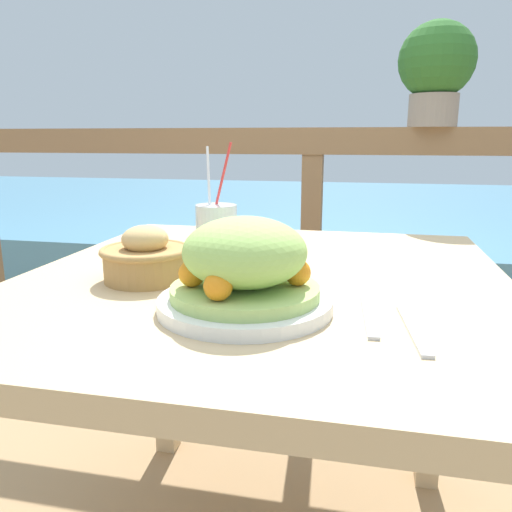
{
  "coord_description": "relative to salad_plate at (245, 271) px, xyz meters",
  "views": [
    {
      "loc": [
        0.18,
        -0.9,
        0.96
      ],
      "look_at": [
        0.01,
        -0.1,
        0.77
      ],
      "focal_mm": 35.0,
      "sensor_mm": 36.0,
      "label": 1
    }
  ],
  "objects": [
    {
      "name": "potted_plant",
      "position": [
        0.38,
        1.08,
        0.41
      ],
      "size": [
        0.24,
        0.24,
        0.33
      ],
      "color": "gray",
      "rests_on": "railing_fence"
    },
    {
      "name": "fork",
      "position": [
        0.18,
        0.01,
        -0.06
      ],
      "size": [
        0.03,
        0.18,
        0.0
      ],
      "color": "silver",
      "rests_on": "patio_table"
    },
    {
      "name": "knife",
      "position": [
        0.24,
        -0.03,
        -0.06
      ],
      "size": [
        0.03,
        0.18,
        0.0
      ],
      "color": "silver",
      "rests_on": "patio_table"
    },
    {
      "name": "bread_basket",
      "position": [
        -0.21,
        0.12,
        -0.02
      ],
      "size": [
        0.16,
        0.16,
        0.1
      ],
      "color": "#AD7F47",
      "rests_on": "patio_table"
    },
    {
      "name": "salad_plate",
      "position": [
        0.0,
        0.0,
        0.0
      ],
      "size": [
        0.26,
        0.26,
        0.14
      ],
      "color": "silver",
      "rests_on": "patio_table"
    },
    {
      "name": "patio_table",
      "position": [
        -0.01,
        0.2,
        -0.16
      ],
      "size": [
        0.9,
        0.97,
        0.71
      ],
      "color": "tan",
      "rests_on": "ground_plane"
    },
    {
      "name": "railing_fence",
      "position": [
        -0.01,
        1.08,
        -0.02
      ],
      "size": [
        2.8,
        0.08,
        1.0
      ],
      "color": "brown",
      "rests_on": "ground_plane"
    },
    {
      "name": "sea_backdrop",
      "position": [
        -0.01,
        3.58,
        -0.56
      ],
      "size": [
        12.0,
        4.0,
        0.43
      ],
      "color": "teal",
      "rests_on": "ground_plane"
    },
    {
      "name": "drink_glass",
      "position": [
        -0.11,
        0.21,
        0.0
      ],
      "size": [
        0.08,
        0.08,
        0.25
      ],
      "color": "silver",
      "rests_on": "patio_table"
    }
  ]
}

